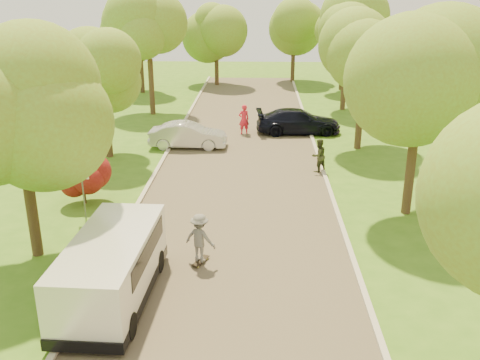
# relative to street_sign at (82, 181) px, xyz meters

# --- Properties ---
(ground) EXTENTS (100.00, 100.00, 0.00)m
(ground) POSITION_rel_street_sign_xyz_m (5.80, -4.00, -1.56)
(ground) COLOR #3B6B19
(ground) RESTS_ON ground
(road) EXTENTS (8.00, 60.00, 0.01)m
(road) POSITION_rel_street_sign_xyz_m (5.80, 4.00, -1.56)
(road) COLOR #4C4438
(road) RESTS_ON ground
(curb_left) EXTENTS (0.18, 60.00, 0.12)m
(curb_left) POSITION_rel_street_sign_xyz_m (1.75, 4.00, -1.50)
(curb_left) COLOR #B2AD9E
(curb_left) RESTS_ON ground
(curb_right) EXTENTS (0.18, 60.00, 0.12)m
(curb_right) POSITION_rel_street_sign_xyz_m (9.85, 4.00, -1.50)
(curb_right) COLOR #B2AD9E
(curb_right) RESTS_ON ground
(street_sign) EXTENTS (0.55, 0.06, 2.17)m
(street_sign) POSITION_rel_street_sign_xyz_m (0.00, 0.00, 0.00)
(street_sign) COLOR #59595E
(street_sign) RESTS_ON ground
(red_shrub) EXTENTS (1.70, 1.70, 1.95)m
(red_shrub) POSITION_rel_street_sign_xyz_m (-0.50, 1.50, -0.47)
(red_shrub) COLOR #382619
(red_shrub) RESTS_ON ground
(tree_l_mida) EXTENTS (4.71, 4.60, 7.39)m
(tree_l_mida) POSITION_rel_street_sign_xyz_m (-0.50, -3.00, 3.61)
(tree_l_mida) COLOR #382619
(tree_l_mida) RESTS_ON ground
(tree_l_midb) EXTENTS (4.30, 4.20, 6.62)m
(tree_l_midb) POSITION_rel_street_sign_xyz_m (-1.01, 8.00, 3.02)
(tree_l_midb) COLOR #382619
(tree_l_midb) RESTS_ON ground
(tree_l_far) EXTENTS (4.92, 4.80, 7.79)m
(tree_l_far) POSITION_rel_street_sign_xyz_m (-0.59, 18.00, 3.90)
(tree_l_far) COLOR #382619
(tree_l_far) RESTS_ON ground
(tree_r_mida) EXTENTS (5.13, 5.00, 7.95)m
(tree_r_mida) POSITION_rel_street_sign_xyz_m (12.82, 1.00, 3.97)
(tree_r_mida) COLOR #382619
(tree_r_mida) RESTS_ON ground
(tree_r_midb) EXTENTS (4.51, 4.40, 7.01)m
(tree_r_midb) POSITION_rel_street_sign_xyz_m (12.40, 10.00, 3.32)
(tree_r_midb) COLOR #382619
(tree_r_midb) RESTS_ON ground
(tree_r_far) EXTENTS (5.33, 5.20, 8.34)m
(tree_r_far) POSITION_rel_street_sign_xyz_m (13.03, 20.00, 4.27)
(tree_r_far) COLOR #382619
(tree_r_far) RESTS_ON ground
(tree_bg_a) EXTENTS (5.12, 5.00, 7.72)m
(tree_bg_a) POSITION_rel_street_sign_xyz_m (-2.98, 26.00, 3.75)
(tree_bg_a) COLOR #382619
(tree_bg_a) RESTS_ON ground
(tree_bg_b) EXTENTS (5.12, 5.00, 7.95)m
(tree_bg_b) POSITION_rel_street_sign_xyz_m (14.02, 28.00, 3.97)
(tree_bg_b) COLOR #382619
(tree_bg_b) RESTS_ON ground
(tree_bg_c) EXTENTS (4.92, 4.80, 7.33)m
(tree_bg_c) POSITION_rel_street_sign_xyz_m (3.01, 30.00, 3.46)
(tree_bg_c) COLOR #382619
(tree_bg_c) RESTS_ON ground
(tree_bg_d) EXTENTS (5.12, 5.00, 7.72)m
(tree_bg_d) POSITION_rel_street_sign_xyz_m (10.02, 32.00, 3.75)
(tree_bg_d) COLOR #382619
(tree_bg_d) RESTS_ON ground
(minivan) EXTENTS (2.24, 5.30, 1.95)m
(minivan) POSITION_rel_street_sign_xyz_m (2.60, -5.62, -0.54)
(minivan) COLOR white
(minivan) RESTS_ON ground
(silver_sedan) EXTENTS (4.31, 1.58, 1.41)m
(silver_sedan) POSITION_rel_street_sign_xyz_m (2.76, 9.80, -0.86)
(silver_sedan) COLOR silver
(silver_sedan) RESTS_ON ground
(dark_sedan) EXTENTS (5.25, 2.43, 1.48)m
(dark_sedan) POSITION_rel_street_sign_xyz_m (9.10, 13.15, -0.82)
(dark_sedan) COLOR black
(dark_sedan) RESTS_ON ground
(longboard) EXTENTS (0.54, 0.86, 0.10)m
(longboard) POSITION_rel_street_sign_xyz_m (4.86, -3.44, -1.47)
(longboard) COLOR black
(longboard) RESTS_ON ground
(skateboarder) EXTENTS (1.21, 0.97, 1.63)m
(skateboarder) POSITION_rel_street_sign_xyz_m (4.86, -3.44, -0.64)
(skateboarder) COLOR slate
(skateboarder) RESTS_ON longboard
(person_striped) EXTENTS (0.77, 0.63, 1.81)m
(person_striped) POSITION_rel_street_sign_xyz_m (5.78, 12.84, -0.66)
(person_striped) COLOR red
(person_striped) RESTS_ON ground
(person_olive) EXTENTS (1.00, 0.96, 1.63)m
(person_olive) POSITION_rel_street_sign_xyz_m (9.60, 5.90, -0.75)
(person_olive) COLOR #313821
(person_olive) RESTS_ON ground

